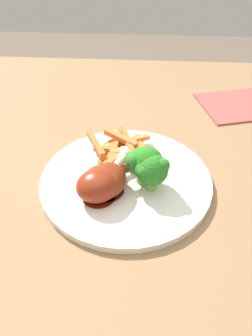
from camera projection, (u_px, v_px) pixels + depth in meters
The scene contains 10 objects.
dining_table at pixel (105, 219), 0.60m from camera, with size 1.06×0.90×0.71m.
dinner_plate at pixel (126, 180), 0.53m from camera, with size 0.28×0.28×0.01m, color white.
broccoli_floret_front at pixel (152, 169), 0.48m from camera, with size 0.06×0.05×0.06m.
broccoli_floret_middle at pixel (143, 163), 0.49m from camera, with size 0.05×0.06×0.06m.
broccoli_floret_back at pixel (147, 164), 0.49m from camera, with size 0.06×0.05×0.07m.
carrot_fries_pile at pixel (121, 149), 0.56m from camera, with size 0.15×0.13×0.03m.
chicken_drumstick_near at pixel (103, 179), 0.49m from camera, with size 0.12×0.08×0.04m.
chicken_drumstick_far at pixel (108, 179), 0.49m from camera, with size 0.13×0.08×0.04m.
chicken_drumstick_extra at pixel (99, 185), 0.48m from camera, with size 0.09×0.12×0.05m.
napkin at pixel (239, 105), 0.73m from camera, with size 0.17×0.14×0.00m, color #B74C47.
Camera 1 is at (0.39, 0.06, 1.07)m, focal length 34.11 mm.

